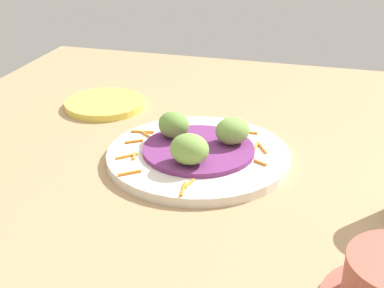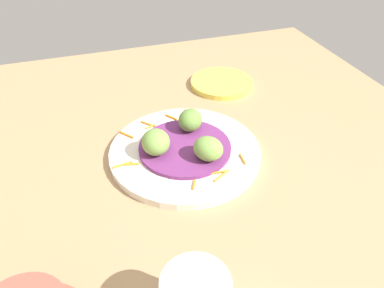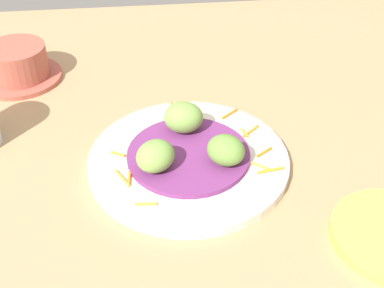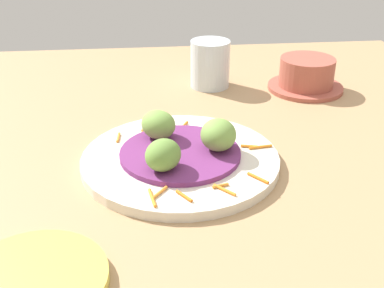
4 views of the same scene
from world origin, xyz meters
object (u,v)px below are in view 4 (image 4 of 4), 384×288
object	(u,v)px
main_plate	(180,160)
side_plate_small	(33,281)
guac_scoop_center	(158,125)
guac_scoop_right	(163,155)
terracotta_bowl	(306,75)
guac_scoop_left	(218,135)
water_glass	(210,64)

from	to	relation	value
main_plate	side_plate_small	size ratio (longest dim) A/B	1.87
guac_scoop_center	guac_scoop_right	xyz separation A→B (cm)	(0.21, -9.27, -0.01)
guac_scoop_right	terracotta_bowl	world-z (taller)	same
guac_scoop_center	side_plate_small	xyz separation A→B (cm)	(-13.58, -27.22, -3.58)
main_plate	guac_scoop_left	world-z (taller)	guac_scoop_left
main_plate	guac_scoop_center	distance (cm)	6.41
side_plate_small	water_glass	bearing A→B (deg)	65.11
main_plate	water_glass	xyz separation A→B (cm)	(8.34, 30.60, 3.80)
main_plate	side_plate_small	bearing A→B (deg)	-125.85
guac_scoop_center	side_plate_small	size ratio (longest dim) A/B	0.36
water_glass	guac_scoop_center	bearing A→B (deg)	-113.14
guac_scoop_right	side_plate_small	world-z (taller)	guac_scoop_right
guac_scoop_center	guac_scoop_left	bearing A→B (deg)	-28.71
main_plate	terracotta_bowl	distance (cm)	37.75
guac_scoop_right	terracotta_bowl	xyz separation A→B (cm)	(29.06, 31.51, -1.40)
guac_scoop_left	terracotta_bowl	size ratio (longest dim) A/B	0.39
water_glass	side_plate_small	bearing A→B (deg)	-114.89
main_plate	guac_scoop_right	xyz separation A→B (cm)	(-2.57, -4.70, 3.51)
side_plate_small	water_glass	distance (cm)	58.81
guac_scoop_right	guac_scoop_center	bearing A→B (deg)	91.29
main_plate	side_plate_small	xyz separation A→B (cm)	(-16.36, -22.64, -0.07)
terracotta_bowl	water_glass	distance (cm)	18.61
main_plate	side_plate_small	distance (cm)	27.93
guac_scoop_right	side_plate_small	xyz separation A→B (cm)	(-13.78, -17.94, -3.58)
guac_scoop_center	guac_scoop_right	bearing A→B (deg)	-88.71
terracotta_bowl	water_glass	size ratio (longest dim) A/B	1.60
main_plate	terracotta_bowl	xyz separation A→B (cm)	(26.48, 26.82, 2.12)
guac_scoop_center	water_glass	distance (cm)	28.30
terracotta_bowl	guac_scoop_left	bearing A→B (deg)	-128.36
guac_scoop_left	terracotta_bowl	distance (cm)	34.08
guac_scoop_right	side_plate_small	distance (cm)	22.91
water_glass	guac_scoop_right	bearing A→B (deg)	-107.18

